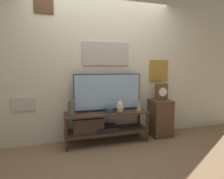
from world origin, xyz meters
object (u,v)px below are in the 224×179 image
object	(u,v)px
vase_wide_bowl	(109,110)
mantel_clock	(161,92)
vase_tall_ceramic	(72,108)
vase_slim_bronze	(139,105)
television	(108,92)
vase_urn_stoneware	(120,107)

from	to	relation	value
vase_wide_bowl	mantel_clock	world-z (taller)	mantel_clock
vase_tall_ceramic	vase_wide_bowl	xyz separation A→B (m)	(0.63, 0.02, -0.08)
vase_slim_bronze	mantel_clock	bearing A→B (deg)	11.76
television	mantel_clock	distance (m)	1.05
television	vase_wide_bowl	bearing A→B (deg)	-93.90
vase_urn_stoneware	vase_wide_bowl	size ratio (longest dim) A/B	1.40
vase_slim_bronze	vase_wide_bowl	world-z (taller)	vase_slim_bronze
vase_wide_bowl	mantel_clock	distance (m)	1.09
vase_urn_stoneware	vase_tall_ceramic	bearing A→B (deg)	175.02
vase_wide_bowl	mantel_clock	size ratio (longest dim) A/B	0.48
vase_wide_bowl	mantel_clock	xyz separation A→B (m)	(1.06, 0.10, 0.27)
vase_slim_bronze	vase_urn_stoneware	bearing A→B (deg)	-167.43
mantel_clock	vase_wide_bowl	bearing A→B (deg)	-174.65
vase_slim_bronze	vase_wide_bowl	xyz separation A→B (m)	(-0.55, 0.01, -0.06)
vase_wide_bowl	television	bearing A→B (deg)	86.10
vase_tall_ceramic	vase_slim_bronze	bearing A→B (deg)	0.87
vase_tall_ceramic	television	bearing A→B (deg)	13.95
television	vase_urn_stoneware	distance (m)	0.36
television	mantel_clock	bearing A→B (deg)	-1.94
vase_slim_bronze	vase_tall_ceramic	xyz separation A→B (m)	(-1.18, -0.02, 0.02)
vase_urn_stoneware	vase_wide_bowl	bearing A→B (deg)	149.72
television	vase_urn_stoneware	bearing A→B (deg)	-56.51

